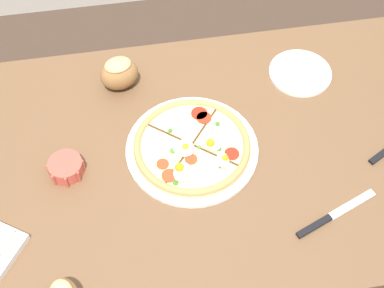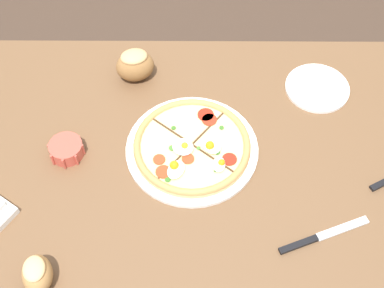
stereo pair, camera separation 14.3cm
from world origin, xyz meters
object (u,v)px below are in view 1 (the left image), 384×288
pizza (192,147)px  knife_main (335,214)px  bread_piece_near (119,73)px  side_saucer (300,73)px  dining_table (189,173)px  ramekin_bowl (66,168)px

pizza → knife_main: bearing=-38.3°
bread_piece_near → knife_main: size_ratio=0.56×
bread_piece_near → side_saucer: 0.54m
pizza → dining_table: bearing=-132.8°
bread_piece_near → knife_main: 0.72m
dining_table → pizza: (0.01, 0.01, 0.11)m
ramekin_bowl → knife_main: bearing=-20.0°
pizza → bread_piece_near: 0.32m
ramekin_bowl → bread_piece_near: 0.33m
knife_main → side_saucer: bearing=63.0°
bread_piece_near → knife_main: bread_piece_near is taller
pizza → bread_piece_near: bearing=122.2°
knife_main → side_saucer: 0.48m
bread_piece_near → side_saucer: bearing=-4.8°
dining_table → ramekin_bowl: bearing=-179.6°
pizza → ramekin_bowl: pizza is taller
pizza → ramekin_bowl: 0.34m
side_saucer → pizza: bearing=-148.8°
ramekin_bowl → side_saucer: size_ratio=0.52×
dining_table → knife_main: 0.42m
bread_piece_near → side_saucer: bread_piece_near is taller
dining_table → pizza: size_ratio=4.06×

